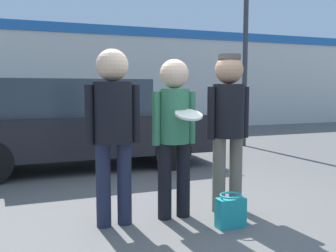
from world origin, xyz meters
The scene contains 7 objects.
ground_plane centered at (0.00, 0.00, 0.00)m, with size 56.00×56.00×0.00m, color #5B5956.
storefront_building centered at (0.00, 8.61, 1.75)m, with size 24.00×0.22×3.45m.
person_left centered at (-0.88, 0.07, 1.11)m, with size 0.56×0.39×1.82m.
person_middle_with_frisbee centered at (-0.21, 0.07, 1.03)m, with size 0.50×0.55×1.73m.
person_right centered at (0.46, 0.08, 1.10)m, with size 0.53×0.36×1.80m.
parked_car_near centered at (-0.82, 3.21, 0.79)m, with size 4.65×1.93×1.58m.
handbag centered at (0.22, -0.41, 0.17)m, with size 0.30×0.23×0.34m.
Camera 1 is at (-1.69, -3.66, 1.42)m, focal length 40.00 mm.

